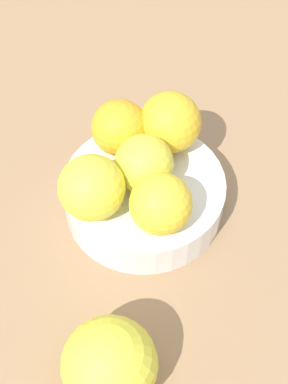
# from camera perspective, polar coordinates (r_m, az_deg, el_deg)

# --- Properties ---
(ground_plane) EXTENTS (1.10, 1.10, 0.02)m
(ground_plane) POSITION_cam_1_polar(r_m,az_deg,el_deg) (0.60, -0.00, -2.02)
(ground_plane) COLOR #997551
(fruit_bowl) EXTENTS (0.17, 0.17, 0.04)m
(fruit_bowl) POSITION_cam_1_polar(r_m,az_deg,el_deg) (0.58, -0.00, -0.32)
(fruit_bowl) COLOR white
(fruit_bowl) RESTS_ON ground_plane
(orange_in_bowl_0) EXTENTS (0.06, 0.06, 0.06)m
(orange_in_bowl_0) POSITION_cam_1_polar(r_m,az_deg,el_deg) (0.51, 1.79, -1.28)
(orange_in_bowl_0) COLOR yellow
(orange_in_bowl_0) RESTS_ON fruit_bowl
(orange_in_bowl_1) EXTENTS (0.06, 0.06, 0.06)m
(orange_in_bowl_1) POSITION_cam_1_polar(r_m,az_deg,el_deg) (0.54, -0.08, 3.37)
(orange_in_bowl_1) COLOR yellow
(orange_in_bowl_1) RESTS_ON fruit_bowl
(orange_in_bowl_2) EXTENTS (0.07, 0.07, 0.07)m
(orange_in_bowl_2) POSITION_cam_1_polar(r_m,az_deg,el_deg) (0.52, -5.59, 0.45)
(orange_in_bowl_2) COLOR yellow
(orange_in_bowl_2) RESTS_ON fruit_bowl
(orange_in_bowl_3) EXTENTS (0.07, 0.07, 0.07)m
(orange_in_bowl_3) POSITION_cam_1_polar(r_m,az_deg,el_deg) (0.57, 2.78, 7.41)
(orange_in_bowl_3) COLOR yellow
(orange_in_bowl_3) RESTS_ON fruit_bowl
(orange_in_bowl_4) EXTENTS (0.06, 0.06, 0.06)m
(orange_in_bowl_4) POSITION_cam_1_polar(r_m,az_deg,el_deg) (0.57, -2.61, 6.85)
(orange_in_bowl_4) COLOR #F9A823
(orange_in_bowl_4) RESTS_ON fruit_bowl
(orange_loose_0) EXTENTS (0.08, 0.08, 0.08)m
(orange_loose_0) POSITION_cam_1_polar(r_m,az_deg,el_deg) (0.47, -3.69, -17.83)
(orange_loose_0) COLOR yellow
(orange_loose_0) RESTS_ON ground_plane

